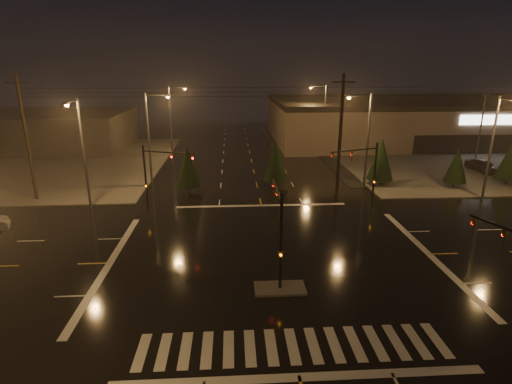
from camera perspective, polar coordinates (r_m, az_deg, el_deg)
ground at (r=27.75m, az=2.45°, el=-9.48°), size 140.00×140.00×0.00m
sidewalk_ne at (r=64.85m, az=26.95°, el=4.42°), size 36.00×36.00×0.12m
sidewalk_nw at (r=62.33m, az=-29.45°, el=3.59°), size 36.00×36.00×0.12m
median_island at (r=24.24m, az=3.44°, el=-13.58°), size 3.00×1.60×0.15m
crosswalk at (r=20.20m, az=5.22°, el=-21.04°), size 15.00×2.60×0.01m
stop_bar_near at (r=18.70m, az=6.21°, el=-24.82°), size 16.00×0.50×0.01m
stop_bar_far at (r=37.85m, az=0.77°, el=-1.94°), size 16.00×0.50×0.01m
parking_lot at (r=65.90m, az=31.56°, el=3.89°), size 50.00×24.00×0.08m
retail_building at (r=80.49m, az=24.84°, el=9.63°), size 60.20×28.30×7.20m
commercial_block at (r=74.68m, az=-29.37°, el=7.71°), size 30.00×18.00×5.60m
signal_mast_median at (r=23.42m, az=3.33°, el=-4.67°), size 0.25×4.59×6.00m
signal_mast_ne at (r=37.84m, az=15.41°, el=3.41°), size 4.84×1.86×6.00m
signal_mast_nw at (r=36.48m, az=-14.18°, el=2.99°), size 4.84×1.86×6.00m
streetlight_1 at (r=43.98m, az=-14.74°, el=8.03°), size 2.77×0.32×10.00m
streetlight_2 at (r=59.61m, az=-11.86°, el=10.56°), size 2.77×0.32×10.00m
streetlight_3 at (r=43.43m, az=15.32°, el=7.87°), size 2.77×0.32×10.00m
streetlight_4 at (r=62.54m, az=9.53°, el=10.99°), size 2.77×0.32×10.00m
streetlight_5 at (r=38.79m, az=-23.65°, el=5.95°), size 0.32×2.77×10.00m
streetlight_6 at (r=43.99m, az=30.89°, el=6.14°), size 0.32×2.77×10.00m
utility_pole_0 at (r=43.66m, az=-29.93°, el=6.66°), size 2.20×0.32×12.00m
utility_pole_1 at (r=40.57m, az=11.94°, el=7.95°), size 2.20×0.32×12.00m
conifer_0 at (r=45.74m, az=17.44°, el=4.49°), size 2.87×2.87×5.18m
conifer_1 at (r=47.82m, az=26.74°, el=3.45°), size 2.35×2.35×4.37m
conifer_2 at (r=51.91m, az=32.63°, el=3.98°), size 2.85×2.85×5.16m
conifer_3 at (r=41.57m, az=-9.70°, el=3.53°), size 2.63×2.63×4.80m
conifer_4 at (r=43.33m, az=2.89°, el=4.42°), size 2.71×2.71×4.93m
car_parked at (r=57.27m, az=29.64°, el=3.31°), size 2.56×5.06×1.65m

